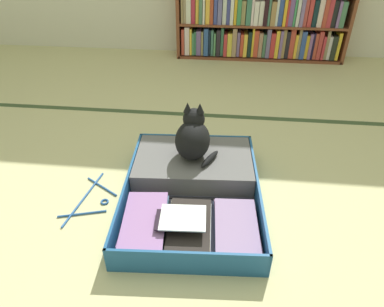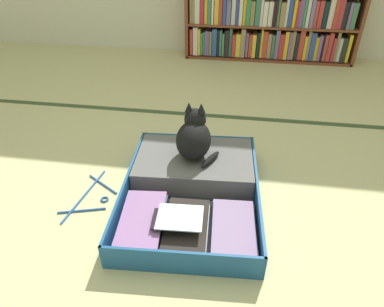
% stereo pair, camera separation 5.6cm
% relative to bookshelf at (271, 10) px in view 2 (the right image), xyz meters
% --- Properties ---
extents(ground_plane, '(10.00, 10.00, 0.00)m').
position_rel_bookshelf_xyz_m(ground_plane, '(-0.50, -2.26, -0.46)').
color(ground_plane, '#C4BE87').
extents(tatami_border, '(4.80, 0.05, 0.00)m').
position_rel_bookshelf_xyz_m(tatami_border, '(-0.50, -1.26, -0.46)').
color(tatami_border, '#384A2B').
rests_on(tatami_border, ground_plane).
extents(bookshelf, '(1.61, 0.23, 0.95)m').
position_rel_bookshelf_xyz_m(bookshelf, '(0.00, 0.00, 0.00)').
color(bookshelf, brown).
rests_on(bookshelf, ground_plane).
extents(open_suitcase, '(0.70, 0.90, 0.13)m').
position_rel_bookshelf_xyz_m(open_suitcase, '(-0.43, -2.10, -0.41)').
color(open_suitcase, '#1D5185').
rests_on(open_suitcase, ground_plane).
extents(black_cat, '(0.24, 0.24, 0.29)m').
position_rel_bookshelf_xyz_m(black_cat, '(-0.44, -1.95, -0.22)').
color(black_cat, black).
rests_on(black_cat, open_suitcase).
extents(clothes_hanger, '(0.24, 0.41, 0.01)m').
position_rel_bookshelf_xyz_m(clothes_hanger, '(-0.93, -2.22, -0.46)').
color(clothes_hanger, '#255497').
rests_on(clothes_hanger, ground_plane).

